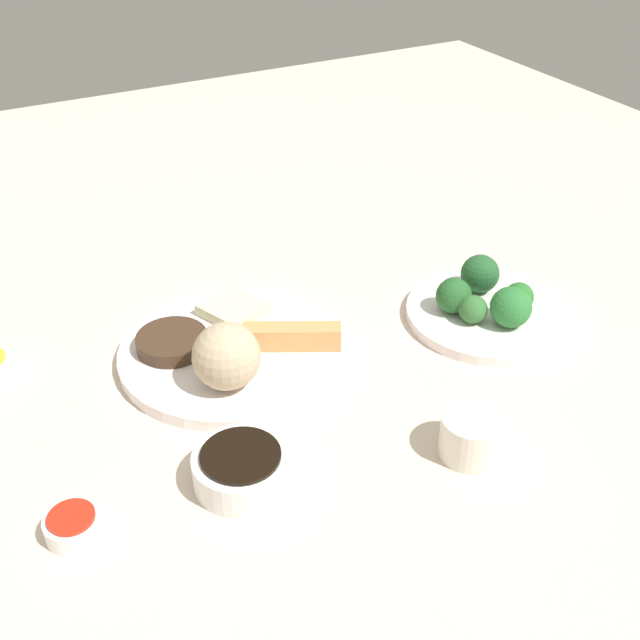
{
  "coord_description": "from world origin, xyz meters",
  "views": [
    {
      "loc": [
        -0.3,
        -0.7,
        0.6
      ],
      "look_at": [
        0.07,
        0.0,
        0.06
      ],
      "focal_mm": 44.1,
      "sensor_mm": 36.0,
      "label": 1
    }
  ],
  "objects_px": {
    "broccoli_plate": "(488,314)",
    "soy_sauce_bowl": "(242,469)",
    "main_plate": "(232,352)",
    "teacup": "(471,436)",
    "sauce_ramekin_sweet_and_sour": "(73,526)"
  },
  "relations": [
    {
      "from": "soy_sauce_bowl",
      "to": "sauce_ramekin_sweet_and_sour",
      "type": "relative_size",
      "value": 1.83
    },
    {
      "from": "main_plate",
      "to": "teacup",
      "type": "xyz_separation_m",
      "value": [
        0.15,
        -0.27,
        0.02
      ]
    },
    {
      "from": "broccoli_plate",
      "to": "soy_sauce_bowl",
      "type": "relative_size",
      "value": 2.19
    },
    {
      "from": "soy_sauce_bowl",
      "to": "teacup",
      "type": "bearing_deg",
      "value": -18.11
    },
    {
      "from": "main_plate",
      "to": "broccoli_plate",
      "type": "bearing_deg",
      "value": -13.58
    },
    {
      "from": "main_plate",
      "to": "teacup",
      "type": "relative_size",
      "value": 4.23
    },
    {
      "from": "main_plate",
      "to": "soy_sauce_bowl",
      "type": "xyz_separation_m",
      "value": [
        -0.07,
        -0.2,
        0.01
      ]
    },
    {
      "from": "main_plate",
      "to": "sauce_ramekin_sweet_and_sour",
      "type": "height_order",
      "value": "sauce_ramekin_sweet_and_sour"
    },
    {
      "from": "sauce_ramekin_sweet_and_sour",
      "to": "teacup",
      "type": "bearing_deg",
      "value": -12.38
    },
    {
      "from": "sauce_ramekin_sweet_and_sour",
      "to": "broccoli_plate",
      "type": "bearing_deg",
      "value": 10.66
    },
    {
      "from": "broccoli_plate",
      "to": "soy_sauce_bowl",
      "type": "distance_m",
      "value": 0.42
    },
    {
      "from": "soy_sauce_bowl",
      "to": "teacup",
      "type": "relative_size",
      "value": 1.51
    },
    {
      "from": "broccoli_plate",
      "to": "soy_sauce_bowl",
      "type": "height_order",
      "value": "soy_sauce_bowl"
    },
    {
      "from": "broccoli_plate",
      "to": "sauce_ramekin_sweet_and_sour",
      "type": "relative_size",
      "value": 4.02
    },
    {
      "from": "soy_sauce_bowl",
      "to": "sauce_ramekin_sweet_and_sour",
      "type": "bearing_deg",
      "value": 175.87
    }
  ]
}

